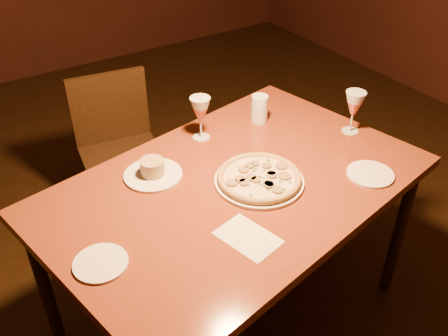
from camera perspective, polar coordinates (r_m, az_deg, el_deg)
dining_table at (r=2.03m, az=1.29°, el=-3.28°), size 1.67×1.25×0.81m
chair_far at (r=2.84m, az=-11.86°, el=2.42°), size 0.49×0.49×0.88m
pizza_plate at (r=1.98m, az=4.05°, el=-1.15°), size 0.36×0.36×0.04m
ramekin_saucer at (r=2.02m, az=-8.15°, el=-0.34°), size 0.24×0.24×0.08m
wine_glass_far at (r=2.21m, az=-2.69°, el=5.70°), size 0.09×0.09×0.20m
wine_glass_right at (r=2.33m, az=14.53°, el=6.19°), size 0.09×0.09×0.20m
water_tumbler at (r=2.37m, az=4.08°, el=6.78°), size 0.08×0.08×0.13m
side_plate_left at (r=1.69m, az=-13.93°, el=-10.50°), size 0.18×0.18×0.01m
side_plate_near at (r=2.10m, az=16.37°, el=-0.68°), size 0.19×0.19×0.01m
menu_card at (r=1.74m, az=2.75°, el=-7.92°), size 0.19×0.24×0.00m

